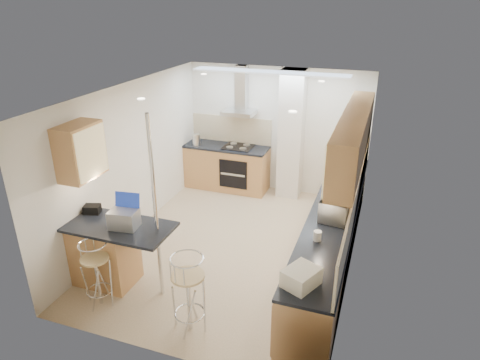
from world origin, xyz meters
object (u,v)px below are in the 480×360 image
(microwave, at_px, (337,208))
(laptop, at_px, (124,219))
(bread_bin, at_px, (301,277))
(bar_stool_near, at_px, (97,274))
(bar_stool_end, at_px, (189,294))

(microwave, bearing_deg, laptop, 121.71)
(laptop, relative_size, bread_bin, 0.96)
(bar_stool_near, bearing_deg, microwave, 52.26)
(bar_stool_near, height_order, bar_stool_end, bar_stool_end)
(laptop, xyz_separation_m, bread_bin, (2.41, -0.41, -0.04))
(bread_bin, bearing_deg, bar_stool_end, -152.20)
(bar_stool_end, height_order, bread_bin, bread_bin)
(laptop, bearing_deg, bar_stool_end, -30.34)
(bar_stool_near, relative_size, bread_bin, 2.48)
(bar_stool_near, bearing_deg, bread_bin, 22.05)
(microwave, xyz_separation_m, bar_stool_near, (-2.75, -1.65, -0.62))
(laptop, bearing_deg, bread_bin, -17.12)
(microwave, xyz_separation_m, laptop, (-2.57, -1.21, -0.01))
(laptop, height_order, bar_stool_near, laptop)
(microwave, relative_size, bread_bin, 1.53)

